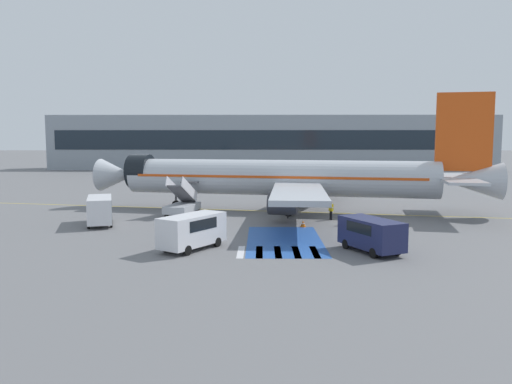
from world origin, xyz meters
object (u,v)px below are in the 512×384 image
object	(u,v)px
service_van_2	(371,232)
traffic_cone_0	(349,218)
terminal_building	(272,143)
fuel_tanker	(336,178)
service_van_1	(100,208)
ground_crew_0	(331,209)
ground_crew_1	(288,208)
airliner	(285,178)
boarding_stairs_forward	(182,205)
traffic_cone_1	(303,224)
service_van_0	(192,229)

from	to	relation	value
service_van_2	traffic_cone_0	size ratio (longest dim) A/B	9.57
service_van_2	terminal_building	xyz separation A→B (m)	(-4.27, 93.84, 5.31)
fuel_tanker	service_van_1	distance (m)	39.64
service_van_2	ground_crew_0	world-z (taller)	service_van_2
ground_crew_1	airliner	bearing A→B (deg)	-176.81
boarding_stairs_forward	terminal_building	world-z (taller)	terminal_building
ground_crew_1	traffic_cone_1	world-z (taller)	ground_crew_1
boarding_stairs_forward	terminal_building	xyz separation A→B (m)	(10.44, 77.92, 5.63)
service_van_0	service_van_1	xyz separation A→B (m)	(-9.23, 9.59, 0.04)
terminal_building	traffic_cone_0	bearing A→B (deg)	-86.43
boarding_stairs_forward	fuel_tanker	bearing A→B (deg)	65.16
ground_crew_1	service_van_0	bearing A→B (deg)	-26.00
service_van_1	fuel_tanker	bearing A→B (deg)	-145.80
ground_crew_1	traffic_cone_0	bearing A→B (deg)	78.07
service_van_1	traffic_cone_1	bearing A→B (deg)	159.88
service_van_1	service_van_2	size ratio (longest dim) A/B	1.13
boarding_stairs_forward	ground_crew_1	size ratio (longest dim) A/B	3.25
ground_crew_1	traffic_cone_0	world-z (taller)	ground_crew_1
airliner	traffic_cone_1	size ratio (longest dim) A/B	75.24
airliner	service_van_1	size ratio (longest dim) A/B	7.01
airliner	fuel_tanker	bearing A→B (deg)	-9.10
service_van_2	traffic_cone_1	xyz separation A→B (m)	(-3.59, 9.35, -1.02)
ground_crew_0	service_van_2	bearing A→B (deg)	-28.56
fuel_tanker	ground_crew_1	size ratio (longest dim) A/B	5.80
airliner	service_van_0	distance (m)	19.05
ground_crew_0	terminal_building	distance (m)	81.11
boarding_stairs_forward	ground_crew_1	bearing A→B (deg)	0.59
service_van_1	terminal_building	distance (m)	85.35
service_van_2	service_van_0	bearing A→B (deg)	-28.57
service_van_2	ground_crew_0	bearing A→B (deg)	-111.80
boarding_stairs_forward	fuel_tanker	size ratio (longest dim) A/B	0.56
terminal_building	airliner	bearing A→B (deg)	-90.33
terminal_building	fuel_tanker	bearing A→B (deg)	-81.14
fuel_tanker	service_van_2	size ratio (longest dim) A/B	1.92
boarding_stairs_forward	ground_crew_1	distance (m)	10.29
fuel_tanker	service_van_1	xyz separation A→B (m)	(-24.83, -30.90, -0.23)
airliner	terminal_building	size ratio (longest dim) A/B	0.37
service_van_0	traffic_cone_0	size ratio (longest dim) A/B	9.78
traffic_cone_1	service_van_0	bearing A→B (deg)	-132.97
fuel_tanker	ground_crew_0	distance (m)	28.58
service_van_1	service_van_2	bearing A→B (deg)	136.76
boarding_stairs_forward	ground_crew_0	bearing A→B (deg)	-0.22
service_van_0	ground_crew_0	distance (m)	16.45
service_van_1	service_van_2	world-z (taller)	service_van_1
boarding_stairs_forward	service_van_2	world-z (taller)	boarding_stairs_forward
traffic_cone_0	terminal_building	xyz separation A→B (m)	(-5.06, 81.22, 6.33)
fuel_tanker	service_van_1	bearing A→B (deg)	-48.40
airliner	service_van_2	world-z (taller)	airliner
ground_crew_1	service_van_2	bearing A→B (deg)	20.26
service_van_2	traffic_cone_0	xyz separation A→B (m)	(0.79, 12.62, -1.03)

